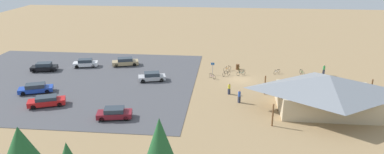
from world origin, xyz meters
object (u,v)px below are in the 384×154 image
at_px(bike_pavilion, 328,91).
at_px(bicycle_green_near_sign, 302,73).
at_px(bicycle_orange_trailside, 227,69).
at_px(trash_bin, 238,67).
at_px(car_tan_aisle_side, 125,62).
at_px(pine_midwest, 160,147).
at_px(car_blue_back_corner, 36,88).
at_px(bicycle_black_lone_west, 226,74).
at_px(bicycle_teal_back_row, 241,73).
at_px(car_maroon_mid_lot, 114,113).
at_px(car_white_front_row, 85,63).
at_px(bicycle_white_lone_east, 277,72).
at_px(visitor_by_pavilion, 324,69).
at_px(lot_sign, 213,67).
at_px(visitor_crossing_yard, 239,96).
at_px(pine_east, 21,147).
at_px(bicycle_purple_edge_south, 212,76).
at_px(bicycle_yellow_yard_left, 239,70).
at_px(car_red_far_end, 47,101).
at_px(car_black_by_curb, 44,67).
at_px(car_silver_inner_stall, 152,77).
at_px(visitor_at_bikes, 229,88).

distance_m(bike_pavilion, bicycle_green_near_sign, 14.59).
bearing_deg(bicycle_orange_trailside, trash_bin, -148.68).
bearing_deg(car_tan_aisle_side, pine_midwest, 110.10).
bearing_deg(bicycle_green_near_sign, car_blue_back_corner, 17.05).
bearing_deg(car_tan_aisle_side, bicycle_black_lone_west, 168.36).
bearing_deg(bicycle_teal_back_row, car_maroon_mid_lot, 48.72).
relative_size(bicycle_orange_trailside, car_white_front_row, 0.29).
bearing_deg(bicycle_teal_back_row, bicycle_white_lone_east, -166.37).
bearing_deg(car_tan_aisle_side, visitor_by_pavilion, 177.38).
distance_m(lot_sign, car_maroon_mid_lot, 21.25).
bearing_deg(visitor_crossing_yard, pine_midwest, 72.99).
distance_m(lot_sign, bicycle_black_lone_west, 2.55).
distance_m(trash_bin, visitor_by_pavilion, 14.36).
bearing_deg(car_blue_back_corner, pine_midwest, 135.42).
height_order(pine_east, pine_midwest, pine_midwest).
bearing_deg(car_maroon_mid_lot, bicycle_white_lone_east, -138.28).
xyz_separation_m(trash_bin, bicycle_purple_edge_south, (4.19, 5.28, -0.09)).
bearing_deg(bicycle_yellow_yard_left, car_red_far_end, 33.68).
xyz_separation_m(bicycle_orange_trailside, car_white_front_row, (25.24, 0.34, 0.36)).
bearing_deg(bike_pavilion, visitor_by_pavilion, -102.48).
bearing_deg(car_red_far_end, visitor_by_pavilion, -156.81).
height_order(pine_east, visitor_crossing_yard, pine_east).
distance_m(bicycle_purple_edge_south, car_black_by_curb, 29.05).
height_order(pine_east, bicycle_purple_edge_south, pine_east).
relative_size(trash_bin, car_silver_inner_stall, 0.20).
bearing_deg(visitor_at_bikes, car_white_front_row, -22.16).
bearing_deg(car_black_by_curb, bicycle_white_lone_east, -176.23).
distance_m(car_blue_back_corner, car_maroon_mid_lot, 15.74).
distance_m(bicycle_white_lone_east, visitor_crossing_yard, 14.63).
xyz_separation_m(pine_east, bicycle_orange_trailside, (-16.56, -35.11, -4.03)).
distance_m(bicycle_green_near_sign, car_white_front_row, 37.70).
xyz_separation_m(bicycle_green_near_sign, car_maroon_mid_lot, (26.10, 19.46, 0.34)).
relative_size(car_tan_aisle_side, car_red_far_end, 0.98).
bearing_deg(bicycle_yellow_yard_left, visitor_crossing_yard, 88.75).
relative_size(bicycle_orange_trailside, bicycle_white_lone_east, 1.07).
xyz_separation_m(bicycle_teal_back_row, bicycle_white_lone_east, (-6.07, -1.47, -0.01)).
bearing_deg(bicycle_orange_trailside, visitor_by_pavilion, 178.42).
height_order(car_silver_inner_stall, visitor_crossing_yard, visitor_crossing_yard).
bearing_deg(bicycle_white_lone_east, lot_sign, 8.36).
relative_size(bicycle_orange_trailside, bicycle_green_near_sign, 0.71).
xyz_separation_m(pine_east, car_tan_aisle_side, (1.82, -36.24, -3.66)).
xyz_separation_m(car_tan_aisle_side, visitor_by_pavilion, (-34.45, 1.58, 0.18)).
bearing_deg(visitor_by_pavilion, pine_midwest, 59.10).
bearing_deg(car_white_front_row, pine_midwest, 119.95).
relative_size(bicycle_purple_edge_south, car_maroon_mid_lot, 0.27).
relative_size(pine_east, car_blue_back_corner, 1.25).
distance_m(pine_midwest, car_black_by_curb, 41.97).
relative_size(bicycle_orange_trailside, car_red_far_end, 0.25).
relative_size(car_maroon_mid_lot, car_black_by_curb, 0.98).
bearing_deg(car_white_front_row, car_black_by_curb, 25.68).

